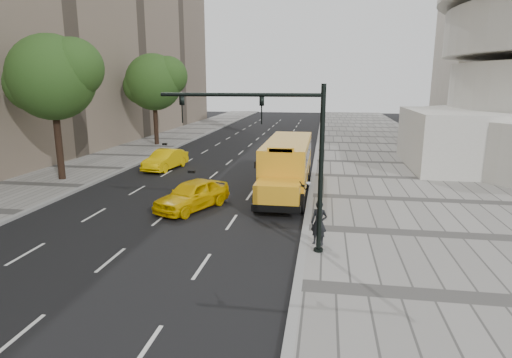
# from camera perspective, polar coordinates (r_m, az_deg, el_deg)

# --- Properties ---
(ground) EXTENTS (140.00, 140.00, 0.00)m
(ground) POSITION_cam_1_polar(r_m,az_deg,el_deg) (25.51, -6.34, -1.92)
(ground) COLOR black
(ground) RESTS_ON ground
(sidewalk_museum) EXTENTS (12.00, 140.00, 0.15)m
(sidewalk_museum) POSITION_cam_1_polar(r_m,az_deg,el_deg) (25.17, 21.05, -2.74)
(sidewalk_museum) COLOR gray
(sidewalk_museum) RESTS_ON ground
(sidewalk_far) EXTENTS (6.00, 140.00, 0.15)m
(sidewalk_far) POSITION_cam_1_polar(r_m,az_deg,el_deg) (30.30, -26.83, -0.74)
(sidewalk_far) COLOR gray
(sidewalk_far) RESTS_ON ground
(curb_museum) EXTENTS (0.30, 140.00, 0.15)m
(curb_museum) POSITION_cam_1_polar(r_m,az_deg,el_deg) (24.61, 7.26, -2.31)
(curb_museum) COLOR gray
(curb_museum) RESTS_ON ground
(curb_far) EXTENTS (0.30, 140.00, 0.15)m
(curb_far) POSITION_cam_1_polar(r_m,az_deg,el_deg) (28.65, -21.96, -0.99)
(curb_far) COLOR gray
(curb_far) RESTS_ON ground
(tree_b) EXTENTS (6.06, 5.38, 9.42)m
(tree_b) POSITION_cam_1_polar(r_m,az_deg,el_deg) (30.59, -25.40, 12.21)
(tree_b) COLOR black
(tree_b) RESTS_ON ground
(tree_c) EXTENTS (6.33, 5.63, 9.25)m
(tree_c) POSITION_cam_1_polar(r_m,az_deg,el_deg) (45.20, -13.36, 12.51)
(tree_c) COLOR black
(tree_c) RESTS_ON ground
(school_bus) EXTENTS (2.96, 11.56, 3.19)m
(school_bus) POSITION_cam_1_polar(r_m,az_deg,el_deg) (26.10, 4.21, 2.43)
(school_bus) COLOR gold
(school_bus) RESTS_ON ground
(taxi_near) EXTENTS (3.51, 4.87, 1.54)m
(taxi_near) POSITION_cam_1_polar(r_m,az_deg,el_deg) (22.31, -8.49, -2.09)
(taxi_near) COLOR #ECBB04
(taxi_near) RESTS_ON ground
(taxi_far) EXTENTS (2.28, 4.70, 1.48)m
(taxi_far) POSITION_cam_1_polar(r_m,az_deg,el_deg) (32.91, -11.99, 2.54)
(taxi_far) COLOR #ECBB04
(taxi_far) RESTS_ON ground
(pedestrian) EXTENTS (0.73, 0.58, 1.78)m
(pedestrian) POSITION_cam_1_polar(r_m,az_deg,el_deg) (17.09, 8.40, -5.80)
(pedestrian) COLOR black
(pedestrian) RESTS_ON sidewalk_museum
(traffic_signal) EXTENTS (6.18, 0.36, 6.40)m
(traffic_signal) POSITION_cam_1_polar(r_m,az_deg,el_deg) (15.74, 3.61, 4.16)
(traffic_signal) COLOR black
(traffic_signal) RESTS_ON ground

